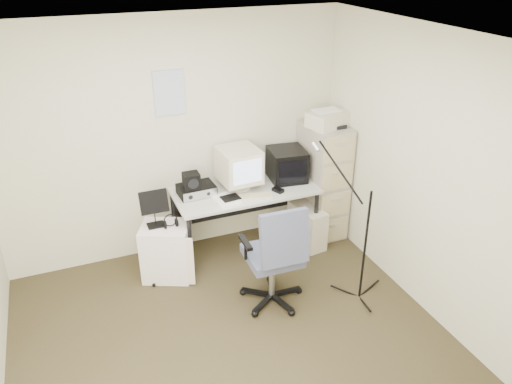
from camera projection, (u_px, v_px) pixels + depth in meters
name	position (u px, v px, depth m)	size (l,w,h in m)	color
floor	(238.00, 352.00, 4.17)	(3.60, 3.60, 0.01)	#2E2819
ceiling	(232.00, 46.00, 3.04)	(3.60, 3.60, 0.01)	white
wall_back	(175.00, 140.00, 5.09)	(3.60, 0.02, 2.50)	beige
wall_right	(435.00, 182.00, 4.21)	(0.02, 3.60, 2.50)	beige
wall_calendar	(169.00, 93.00, 4.84)	(0.30, 0.02, 0.44)	white
filing_cabinet	(322.00, 180.00, 5.63)	(0.40, 0.60, 1.30)	gray
printer	(328.00, 119.00, 5.28)	(0.42, 0.28, 0.16)	silver
desk	(245.00, 219.00, 5.41)	(1.50, 0.70, 0.73)	#B8BCA5
crt_monitor	(239.00, 168.00, 5.19)	(0.40, 0.42, 0.44)	silver
crt_tv	(287.00, 164.00, 5.41)	(0.37, 0.40, 0.34)	black
desk_speaker	(258.00, 174.00, 5.39)	(0.09, 0.09, 0.17)	beige
keyboard	(253.00, 197.00, 5.07)	(0.40, 0.14, 0.02)	silver
mouse	(278.00, 190.00, 5.19)	(0.07, 0.12, 0.04)	black
radio_receiver	(196.00, 190.00, 5.12)	(0.37, 0.26, 0.11)	black
radio_speaker	(191.00, 181.00, 5.01)	(0.16, 0.15, 0.16)	black
papers	(227.00, 200.00, 5.02)	(0.23, 0.31, 0.02)	white
pc_tower	(307.00, 226.00, 5.56)	(0.22, 0.49, 0.46)	silver
office_chair	(272.00, 253.00, 4.53)	(0.61, 0.61, 1.06)	#393E53
side_cart	(167.00, 251.00, 5.00)	(0.47, 0.37, 0.58)	silver
music_stand	(154.00, 208.00, 4.79)	(0.27, 0.14, 0.40)	black
headphones	(171.00, 223.00, 4.84)	(0.15, 0.15, 0.03)	black
mic_stand	(367.00, 230.00, 4.49)	(0.02, 0.02, 1.49)	black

